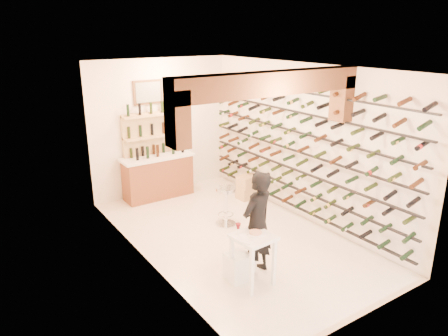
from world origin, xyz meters
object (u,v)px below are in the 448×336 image
object	(u,v)px
back_counter	(158,176)
tasting_table	(253,244)
wine_rack	(295,147)
crate_lower	(247,192)
white_stool	(238,267)
chrome_barstool	(226,203)
person	(257,224)

from	to	relation	value
back_counter	tasting_table	size ratio (longest dim) A/B	1.68
wine_rack	back_counter	bearing A→B (deg)	124.66
crate_lower	wine_rack	bearing A→B (deg)	-84.64
white_stool	crate_lower	distance (m)	3.45
wine_rack	white_stool	bearing A→B (deg)	-151.31
chrome_barstool	crate_lower	xyz separation A→B (m)	(1.24, 0.92, -0.33)
wine_rack	tasting_table	world-z (taller)	wine_rack
tasting_table	chrome_barstool	xyz separation A→B (m)	(0.84, 1.98, -0.21)
back_counter	chrome_barstool	xyz separation A→B (m)	(0.46, -2.17, -0.06)
white_stool	person	bearing A→B (deg)	-1.20
crate_lower	chrome_barstool	bearing A→B (deg)	-143.48
crate_lower	back_counter	bearing A→B (deg)	143.66
tasting_table	white_stool	world-z (taller)	tasting_table
wine_rack	crate_lower	distance (m)	1.99
crate_lower	tasting_table	bearing A→B (deg)	-125.58
white_stool	back_counter	bearing A→B (deg)	82.87
tasting_table	person	bearing A→B (deg)	37.54
white_stool	person	world-z (taller)	person
person	chrome_barstool	bearing A→B (deg)	-123.24
wine_rack	crate_lower	size ratio (longest dim) A/B	11.99
chrome_barstool	crate_lower	bearing A→B (deg)	36.52
person	crate_lower	world-z (taller)	person
person	white_stool	bearing A→B (deg)	-15.90
wine_rack	tasting_table	xyz separation A→B (m)	(-2.20, -1.50, -0.86)
wine_rack	chrome_barstool	distance (m)	1.81
back_counter	white_stool	size ratio (longest dim) A/B	3.86
tasting_table	white_stool	bearing A→B (deg)	112.96
white_stool	chrome_barstool	distance (m)	2.01
wine_rack	tasting_table	size ratio (longest dim) A/B	5.64
crate_lower	white_stool	bearing A→B (deg)	-129.38
back_counter	white_stool	xyz separation A→B (m)	(-0.49, -3.92, -0.31)
tasting_table	person	size ratio (longest dim) A/B	0.58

